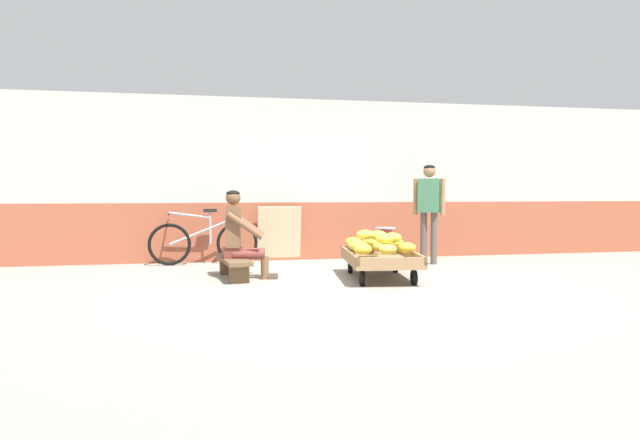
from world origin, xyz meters
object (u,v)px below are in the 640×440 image
bicycle_near_left (204,242)px  customer_adult (429,203)px  banana_cart (380,260)px  sign_board (279,234)px  weighing_scale (385,237)px  vendor_seated (240,235)px  plastic_crate (385,257)px  low_bench (234,263)px

bicycle_near_left → customer_adult: bearing=-10.2°
banana_cart → sign_board: size_ratio=1.71×
weighing_scale → customer_adult: size_ratio=0.20×
vendor_seated → plastic_crate: 2.28m
customer_adult → sign_board: bearing=159.6°
sign_board → customer_adult: customer_adult is taller
low_bench → weighing_scale: (2.24, 0.61, 0.25)m
sign_board → plastic_crate: bearing=-35.9°
vendor_seated → customer_adult: bearing=16.1°
banana_cart → weighing_scale: size_ratio=5.07×
low_bench → customer_adult: bearing=15.4°
weighing_scale → bicycle_near_left: size_ratio=0.18×
vendor_seated → banana_cart: bearing=-12.0°
sign_board → customer_adult: bearing=-20.4°
weighing_scale → customer_adult: bearing=16.2°
vendor_seated → plastic_crate: (2.16, 0.62, -0.42)m
banana_cart → weighing_scale: bearing=68.5°
plastic_crate → bicycle_near_left: 2.78m
weighing_scale → sign_board: size_ratio=0.34×
weighing_scale → customer_adult: 0.95m
low_bench → vendor_seated: bearing=-6.5°
vendor_seated → customer_adult: customer_adult is taller
plastic_crate → weighing_scale: 0.30m
low_bench → weighing_scale: weighing_scale is taller
banana_cart → low_bench: bearing=168.3°
banana_cart → vendor_seated: (-1.76, 0.37, 0.33)m
vendor_seated → plastic_crate: vendor_seated is taller
banana_cart → bicycle_near_left: (-2.25, 1.83, 0.11)m
plastic_crate → bicycle_near_left: bearing=162.4°
plastic_crate → weighing_scale: size_ratio=1.20×
low_bench → sign_board: bearing=64.4°
low_bench → vendor_seated: size_ratio=0.99×
low_bench → weighing_scale: bearing=15.2°
plastic_crate → customer_adult: customer_adult is taller
low_bench → customer_adult: size_ratio=0.74×
sign_board → customer_adult: (2.22, -0.83, 0.51)m
plastic_crate → sign_board: bearing=144.1°
plastic_crate → bicycle_near_left: size_ratio=0.22×
banana_cart → sign_board: 2.31m
weighing_scale → customer_adult: (0.77, 0.22, 0.50)m
banana_cart → vendor_seated: vendor_seated is taller
bicycle_near_left → low_bench: bearing=-74.5°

